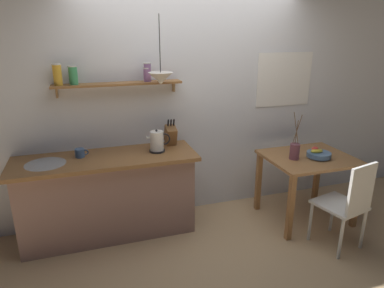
{
  "coord_description": "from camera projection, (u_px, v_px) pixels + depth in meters",
  "views": [
    {
      "loc": [
        -1.17,
        -3.07,
        2.1
      ],
      "look_at": [
        -0.1,
        0.25,
        0.95
      ],
      "focal_mm": 32.36,
      "sensor_mm": 36.0,
      "label": 1
    }
  ],
  "objects": [
    {
      "name": "dining_table",
      "position": [
        308.0,
        167.0,
        3.89
      ],
      "size": [
        0.94,
        0.79,
        0.76
      ],
      "color": "#9E6B3D",
      "rests_on": "ground_plane"
    },
    {
      "name": "wall_shelf",
      "position": [
        110.0,
        80.0,
        3.45
      ],
      "size": [
        1.29,
        0.2,
        0.34
      ],
      "color": "brown"
    },
    {
      "name": "pendant_lamp",
      "position": [
        161.0,
        78.0,
        3.39
      ],
      "size": [
        0.25,
        0.25,
        0.65
      ],
      "color": "black"
    },
    {
      "name": "ground_plane",
      "position": [
        208.0,
        232.0,
        3.78
      ],
      "size": [
        14.0,
        14.0,
        0.0
      ],
      "primitive_type": "plane",
      "color": "tan"
    },
    {
      "name": "fruit_bowl",
      "position": [
        318.0,
        154.0,
        3.8
      ],
      "size": [
        0.26,
        0.26,
        0.13
      ],
      "color": "#51759E",
      "rests_on": "dining_table"
    },
    {
      "name": "coffee_mug_by_sink",
      "position": [
        80.0,
        153.0,
        3.46
      ],
      "size": [
        0.13,
        0.09,
        0.09
      ],
      "color": "#3D5B89",
      "rests_on": "kitchen_counter"
    },
    {
      "name": "knife_block",
      "position": [
        171.0,
        135.0,
        3.8
      ],
      "size": [
        0.11,
        0.2,
        0.3
      ],
      "color": "brown",
      "rests_on": "kitchen_counter"
    },
    {
      "name": "electric_kettle",
      "position": [
        157.0,
        142.0,
        3.6
      ],
      "size": [
        0.25,
        0.16,
        0.24
      ],
      "color": "black",
      "rests_on": "kitchen_counter"
    },
    {
      "name": "twig_vase",
      "position": [
        295.0,
        151.0,
        3.75
      ],
      "size": [
        0.11,
        0.11,
        0.52
      ],
      "color": "brown",
      "rests_on": "dining_table"
    },
    {
      "name": "dining_chair_near",
      "position": [
        348.0,
        202.0,
        3.35
      ],
      "size": [
        0.48,
        0.51,
        0.94
      ],
      "color": "silver",
      "rests_on": "ground_plane"
    },
    {
      "name": "back_wall",
      "position": [
        206.0,
        98.0,
        4.0
      ],
      "size": [
        6.8,
        0.11,
        2.7
      ],
      "color": "silver",
      "rests_on": "ground_plane"
    },
    {
      "name": "kitchen_counter",
      "position": [
        108.0,
        195.0,
        3.63
      ],
      "size": [
        1.83,
        0.63,
        0.89
      ],
      "color": "gray",
      "rests_on": "ground_plane"
    }
  ]
}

